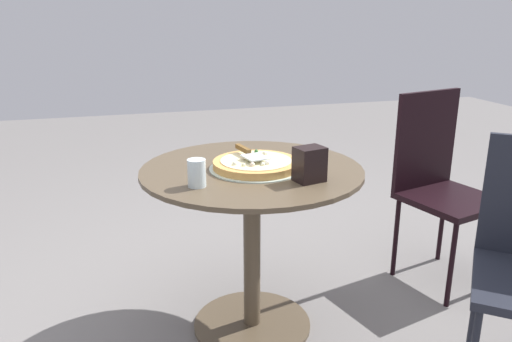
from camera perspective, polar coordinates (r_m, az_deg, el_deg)
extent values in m
plane|color=slate|center=(2.27, -0.43, -16.98)|extent=(10.00, 10.00, 0.00)
cylinder|color=brown|center=(1.96, -0.48, 0.11)|extent=(0.87, 0.87, 0.02)
cylinder|color=brown|center=(2.09, -0.46, -8.95)|extent=(0.07, 0.07, 0.67)
cylinder|color=brown|center=(2.27, -0.44, -16.79)|extent=(0.50, 0.50, 0.02)
cylinder|color=silver|center=(1.95, 0.00, 0.32)|extent=(0.36, 0.36, 0.00)
cylinder|color=tan|center=(1.95, 0.00, 0.77)|extent=(0.33, 0.33, 0.03)
cylinder|color=beige|center=(1.94, 0.00, 1.21)|extent=(0.28, 0.28, 0.00)
sphere|color=#326834|center=(2.04, 0.03, 2.22)|extent=(0.02, 0.02, 0.02)
sphere|color=#2E6322|center=(2.00, -0.80, 1.84)|extent=(0.02, 0.02, 0.02)
sphere|color=beige|center=(1.88, -2.44, 0.83)|extent=(0.02, 0.02, 0.02)
sphere|color=silver|center=(1.88, 1.25, 0.91)|extent=(0.02, 0.02, 0.02)
sphere|color=white|center=(1.87, 0.78, 0.76)|extent=(0.02, 0.02, 0.02)
sphere|color=#F5EEBF|center=(1.86, -1.42, 0.68)|extent=(0.02, 0.02, 0.02)
sphere|color=#F6DEC2|center=(1.86, -0.41, 0.71)|extent=(0.02, 0.02, 0.02)
sphere|color=beige|center=(1.97, -0.59, 1.64)|extent=(0.02, 0.02, 0.02)
sphere|color=silver|center=(2.02, 0.99, 2.01)|extent=(0.02, 0.02, 0.02)
cube|color=silver|center=(1.92, -0.09, 1.60)|extent=(0.10, 0.11, 0.00)
cube|color=brown|center=(2.01, -1.46, 2.51)|extent=(0.04, 0.11, 0.02)
cylinder|color=silver|center=(1.75, -6.70, -0.23)|extent=(0.06, 0.06, 0.10)
cube|color=black|center=(1.80, 6.05, 0.76)|extent=(0.12, 0.10, 0.13)
cylinder|color=black|center=(2.19, 23.43, -13.69)|extent=(0.02, 0.02, 0.41)
cube|color=black|center=(2.59, 21.15, -3.03)|extent=(0.48, 0.48, 0.03)
cube|color=black|center=(2.63, 18.61, 3.37)|extent=(0.39, 0.12, 0.48)
cylinder|color=black|center=(2.71, 25.68, -7.80)|extent=(0.02, 0.02, 0.42)
cylinder|color=black|center=(2.45, 21.15, -9.83)|extent=(0.02, 0.02, 0.42)
cylinder|color=black|center=(2.89, 20.19, -5.59)|extent=(0.02, 0.02, 0.42)
cylinder|color=black|center=(2.65, 15.48, -7.21)|extent=(0.02, 0.02, 0.42)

